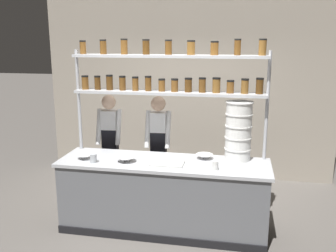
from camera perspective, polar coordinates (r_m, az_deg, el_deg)
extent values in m
plane|color=#5B5651|center=(5.07, -0.67, -15.29)|extent=(40.00, 40.00, 0.00)
cube|color=#9E9384|center=(6.57, 3.01, 6.46)|extent=(5.04, 0.12, 3.30)
cube|color=slate|center=(4.87, -0.68, -10.74)|extent=(2.58, 0.72, 0.88)
cube|color=#B7BABF|center=(4.71, -0.70, -5.61)|extent=(2.64, 0.76, 0.04)
cube|color=black|center=(4.73, -1.60, -16.82)|extent=(2.58, 0.03, 0.10)
cylinder|color=#B7BABF|center=(5.32, -13.18, -1.07)|extent=(0.04, 0.04, 2.28)
cylinder|color=#B7BABF|center=(4.87, 14.54, -2.44)|extent=(0.04, 0.04, 2.28)
cube|color=#B7BABF|center=(4.83, 0.07, 5.07)|extent=(2.48, 0.28, 0.04)
cylinder|color=brown|center=(5.15, -12.51, 6.39)|extent=(0.09, 0.09, 0.16)
cylinder|color=black|center=(5.14, -12.56, 7.41)|extent=(0.09, 0.09, 0.02)
cylinder|color=#513314|center=(5.08, -10.68, 6.39)|extent=(0.08, 0.08, 0.16)
cylinder|color=black|center=(5.07, -10.73, 7.42)|extent=(0.08, 0.08, 0.02)
cylinder|color=#513314|center=(5.02, -8.89, 6.47)|extent=(0.09, 0.09, 0.18)
cylinder|color=black|center=(5.01, -8.94, 7.59)|extent=(0.09, 0.09, 0.02)
cylinder|color=brown|center=(4.97, -6.96, 6.39)|extent=(0.09, 0.09, 0.17)
cylinder|color=black|center=(4.96, -6.99, 7.47)|extent=(0.09, 0.09, 0.02)
cylinder|color=brown|center=(4.92, -4.99, 6.33)|extent=(0.08, 0.08, 0.16)
cylinder|color=black|center=(4.91, -5.01, 7.38)|extent=(0.08, 0.08, 0.02)
cylinder|color=brown|center=(4.87, -3.03, 6.37)|extent=(0.08, 0.08, 0.17)
cylinder|color=black|center=(4.86, -3.05, 7.51)|extent=(0.08, 0.08, 0.02)
cylinder|color=brown|center=(4.83, -0.96, 6.15)|extent=(0.09, 0.09, 0.14)
cylinder|color=black|center=(4.82, -0.96, 7.11)|extent=(0.09, 0.09, 0.02)
cylinder|color=brown|center=(4.80, 1.02, 6.13)|extent=(0.09, 0.09, 0.15)
cylinder|color=black|center=(4.79, 1.02, 7.12)|extent=(0.09, 0.09, 0.02)
cylinder|color=#513314|center=(4.77, 3.12, 6.15)|extent=(0.09, 0.09, 0.16)
cylinder|color=black|center=(4.76, 3.13, 7.23)|extent=(0.09, 0.09, 0.02)
cylinder|color=brown|center=(4.75, 5.24, 6.12)|extent=(0.09, 0.09, 0.17)
cylinder|color=black|center=(4.74, 5.26, 7.24)|extent=(0.09, 0.09, 0.02)
cylinder|color=brown|center=(4.74, 7.37, 6.07)|extent=(0.10, 0.10, 0.17)
cylinder|color=black|center=(4.73, 7.41, 7.22)|extent=(0.10, 0.10, 0.02)
cylinder|color=brown|center=(4.73, 9.47, 5.81)|extent=(0.09, 0.09, 0.14)
cylinder|color=black|center=(4.72, 9.51, 6.78)|extent=(0.09, 0.09, 0.02)
cylinder|color=brown|center=(4.73, 11.62, 5.86)|extent=(0.09, 0.09, 0.16)
cylinder|color=black|center=(4.72, 11.68, 6.97)|extent=(0.09, 0.09, 0.02)
cylinder|color=#513314|center=(4.73, 13.78, 5.83)|extent=(0.09, 0.09, 0.18)
cylinder|color=black|center=(4.72, 13.85, 7.02)|extent=(0.09, 0.09, 0.02)
cube|color=#B7BABF|center=(4.78, 0.07, 10.60)|extent=(2.48, 0.28, 0.04)
cylinder|color=brown|center=(5.12, -12.84, 11.52)|extent=(0.08, 0.08, 0.16)
cylinder|color=black|center=(5.12, -12.89, 12.50)|extent=(0.08, 0.08, 0.02)
cylinder|color=brown|center=(5.02, -9.83, 11.69)|extent=(0.09, 0.09, 0.17)
cylinder|color=black|center=(5.01, -9.88, 12.76)|extent=(0.09, 0.09, 0.02)
cylinder|color=brown|center=(4.92, -6.70, 11.83)|extent=(0.09, 0.09, 0.18)
cylinder|color=black|center=(4.92, -6.73, 12.98)|extent=(0.09, 0.09, 0.02)
cylinder|color=#513314|center=(4.84, -3.37, 11.84)|extent=(0.09, 0.09, 0.17)
cylinder|color=black|center=(4.84, -3.38, 12.97)|extent=(0.09, 0.09, 0.02)
cylinder|color=brown|center=(4.78, 0.05, 11.81)|extent=(0.09, 0.09, 0.17)
cylinder|color=black|center=(4.78, 0.05, 12.92)|extent=(0.09, 0.09, 0.02)
cylinder|color=brown|center=(4.74, 3.52, 11.73)|extent=(0.10, 0.10, 0.16)
cylinder|color=black|center=(4.73, 3.54, 12.81)|extent=(0.10, 0.10, 0.02)
cylinder|color=brown|center=(4.71, 7.09, 11.59)|extent=(0.10, 0.10, 0.15)
cylinder|color=black|center=(4.70, 7.12, 12.62)|extent=(0.10, 0.10, 0.02)
cylinder|color=brown|center=(4.69, 10.54, 11.63)|extent=(0.08, 0.08, 0.18)
cylinder|color=black|center=(4.69, 10.59, 12.83)|extent=(0.08, 0.08, 0.02)
cylinder|color=brown|center=(4.70, 14.21, 11.47)|extent=(0.09, 0.09, 0.18)
cylinder|color=black|center=(4.70, 14.28, 12.67)|extent=(0.09, 0.09, 0.02)
cylinder|color=black|center=(5.79, -9.39, -7.48)|extent=(0.11, 0.11, 0.78)
cylinder|color=black|center=(5.75, -7.83, -7.56)|extent=(0.11, 0.11, 0.78)
cube|color=black|center=(5.60, -8.80, -2.14)|extent=(0.24, 0.19, 0.34)
cube|color=white|center=(5.52, -8.92, 0.95)|extent=(0.24, 0.20, 0.28)
sphere|color=beige|center=(5.48, -9.01, 3.63)|extent=(0.21, 0.21, 0.21)
cylinder|color=white|center=(5.52, -10.49, -0.10)|extent=(0.09, 0.25, 0.52)
cylinder|color=white|center=(5.45, -7.55, -0.17)|extent=(0.09, 0.25, 0.52)
cylinder|color=black|center=(5.55, -2.24, -8.21)|extent=(0.11, 0.11, 0.79)
cylinder|color=black|center=(5.53, -0.59, -8.29)|extent=(0.11, 0.11, 0.79)
cube|color=black|center=(5.36, -1.45, -2.62)|extent=(0.23, 0.18, 0.34)
cube|color=white|center=(5.28, -1.47, 0.62)|extent=(0.23, 0.19, 0.28)
sphere|color=tan|center=(5.23, -1.49, 3.43)|extent=(0.21, 0.21, 0.21)
cylinder|color=white|center=(5.27, -3.12, -0.48)|extent=(0.08, 0.25, 0.52)
cylinder|color=white|center=(5.22, 0.01, -0.57)|extent=(0.08, 0.25, 0.52)
cylinder|color=white|center=(4.83, 10.52, -4.24)|extent=(0.32, 0.32, 0.14)
cylinder|color=silver|center=(4.81, 10.56, -3.40)|extent=(0.34, 0.34, 0.01)
cylinder|color=white|center=(4.79, 10.60, -2.55)|extent=(0.32, 0.32, 0.14)
cylinder|color=silver|center=(4.77, 10.63, -1.69)|extent=(0.34, 0.34, 0.01)
cylinder|color=white|center=(4.75, 10.67, -0.82)|extent=(0.32, 0.32, 0.14)
cylinder|color=silver|center=(4.74, 10.71, 0.05)|extent=(0.34, 0.34, 0.01)
cylinder|color=white|center=(4.72, 10.75, 0.92)|extent=(0.32, 0.32, 0.14)
cylinder|color=silver|center=(4.70, 10.79, 1.81)|extent=(0.34, 0.34, 0.01)
cylinder|color=white|center=(4.69, 10.82, 2.69)|extent=(0.32, 0.32, 0.14)
cylinder|color=silver|center=(4.68, 10.86, 3.59)|extent=(0.34, 0.34, 0.01)
cube|color=silver|center=(4.58, -0.12, -5.71)|extent=(0.40, 0.26, 0.02)
cylinder|color=white|center=(4.81, 5.56, -4.92)|extent=(0.10, 0.10, 0.01)
cone|color=white|center=(4.81, 5.57, -4.65)|extent=(0.22, 0.22, 0.06)
cylinder|color=white|center=(4.90, -12.55, -4.83)|extent=(0.09, 0.09, 0.01)
cone|color=white|center=(4.90, -12.56, -4.58)|extent=(0.21, 0.21, 0.06)
cylinder|color=white|center=(4.71, -6.43, -5.35)|extent=(0.11, 0.11, 0.01)
cone|color=white|center=(4.70, -6.44, -5.04)|extent=(0.24, 0.24, 0.07)
cylinder|color=silver|center=(4.42, 7.21, -5.99)|extent=(0.07, 0.07, 0.11)
cylinder|color=#B2B7BC|center=(4.72, -11.30, -4.85)|extent=(0.08, 0.08, 0.11)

